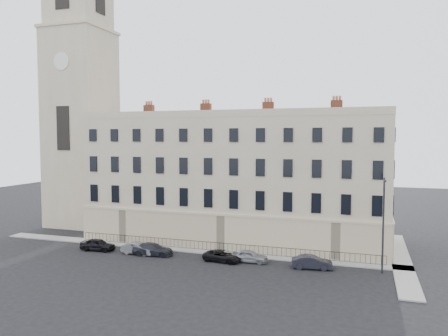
# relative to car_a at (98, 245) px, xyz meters

# --- Properties ---
(ground) EXTENTS (160.00, 160.00, 0.00)m
(ground) POSITION_rel_car_a_xyz_m (19.22, -1.72, -0.68)
(ground) COLOR black
(ground) RESTS_ON ground
(terrace) EXTENTS (36.22, 12.22, 17.00)m
(terrace) POSITION_rel_car_a_xyz_m (13.26, 10.25, 6.82)
(terrace) COLOR tan
(terrace) RESTS_ON ground
(church_tower) EXTENTS (8.00, 8.13, 44.00)m
(church_tower) POSITION_rel_car_a_xyz_m (-10.78, 12.28, 17.98)
(church_tower) COLOR tan
(church_tower) RESTS_ON ground
(pavement_terrace) EXTENTS (48.00, 2.00, 0.12)m
(pavement_terrace) POSITION_rel_car_a_xyz_m (9.22, 3.28, -0.62)
(pavement_terrace) COLOR gray
(pavement_terrace) RESTS_ON ground
(pavement_east_return) EXTENTS (2.00, 24.00, 0.12)m
(pavement_east_return) POSITION_rel_car_a_xyz_m (32.22, 6.28, -0.62)
(pavement_east_return) COLOR gray
(pavement_east_return) RESTS_ON ground
(railings) EXTENTS (35.00, 0.04, 0.96)m
(railings) POSITION_rel_car_a_xyz_m (13.22, 3.68, -0.12)
(railings) COLOR black
(railings) RESTS_ON ground
(car_a) EXTENTS (4.06, 1.86, 1.35)m
(car_a) POSITION_rel_car_a_xyz_m (0.00, 0.00, 0.00)
(car_a) COLOR black
(car_a) RESTS_ON ground
(car_b) EXTENTS (3.85, 1.50, 1.25)m
(car_b) POSITION_rel_car_a_xyz_m (5.12, 0.04, -0.05)
(car_b) COLOR slate
(car_b) RESTS_ON ground
(car_c) EXTENTS (4.64, 2.22, 1.30)m
(car_c) POSITION_rel_car_a_xyz_m (6.81, 0.19, -0.02)
(car_c) COLOR #22242D
(car_c) RESTS_ON ground
(car_d) EXTENTS (4.28, 2.33, 1.14)m
(car_d) POSITION_rel_car_a_xyz_m (14.77, 0.22, -0.11)
(car_d) COLOR black
(car_d) RESTS_ON ground
(car_e) EXTENTS (3.67, 1.49, 1.25)m
(car_e) POSITION_rel_car_a_xyz_m (17.48, 0.83, -0.05)
(car_e) COLOR gray
(car_e) RESTS_ON ground
(car_f) EXTENTS (4.09, 1.89, 1.30)m
(car_f) POSITION_rel_car_a_xyz_m (23.79, 0.52, -0.03)
(car_f) COLOR black
(car_f) RESTS_ON ground
(streetlamp) EXTENTS (0.21, 1.95, 9.02)m
(streetlamp) POSITION_rel_car_a_xyz_m (30.23, 1.06, 4.32)
(streetlamp) COLOR #27282C
(streetlamp) RESTS_ON ground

